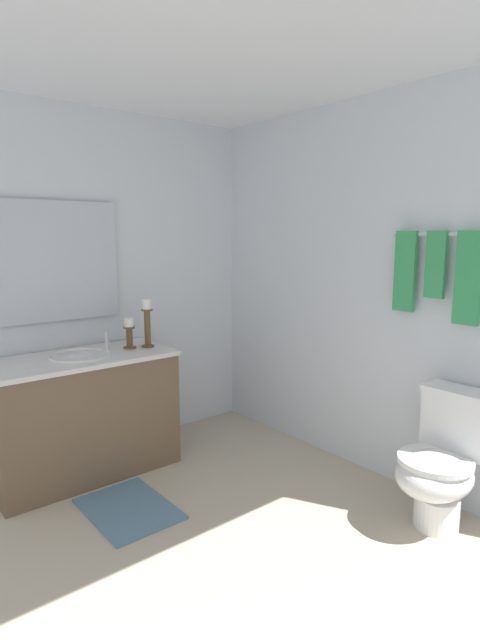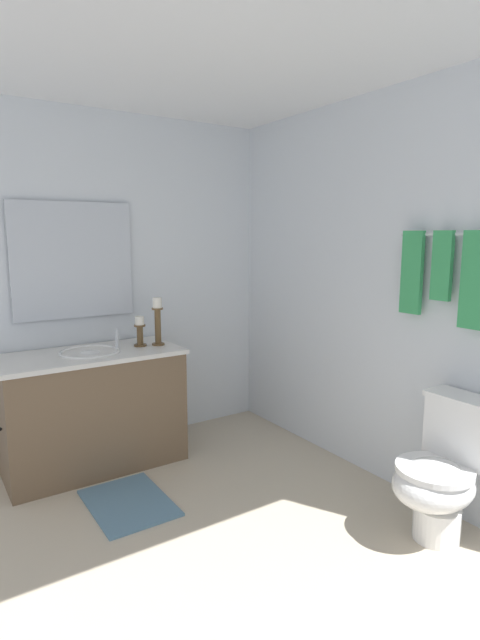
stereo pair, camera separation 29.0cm
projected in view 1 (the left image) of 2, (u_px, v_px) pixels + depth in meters
name	position (u px, v px, depth m)	size (l,w,h in m)	color
floor	(194.00, 533.00, 2.70)	(2.74, 2.70, 0.02)	beige
wall_back	(359.00, 289.00, 3.34)	(2.74, 0.04, 2.45)	silver
wall_left	(83.00, 286.00, 3.54)	(0.04, 2.70, 2.45)	silver
ceiling	(186.00, 40.00, 2.29)	(2.74, 2.70, 0.02)	white
vanity_cabinet	(83.00, 415.00, 3.32)	(0.58, 1.20, 0.80)	brown
sink_basin	(80.00, 362.00, 3.26)	(0.40, 0.40, 0.24)	white
mirror	(59.00, 261.00, 3.37)	(0.02, 0.84, 0.80)	silver
candle_holder_tall	(147.00, 322.00, 3.50)	(0.09, 0.09, 0.34)	brown
candle_holder_short	(129.00, 333.00, 3.46)	(0.09, 0.09, 0.21)	brown
toilet	(441.00, 463.00, 2.70)	(0.39, 0.54, 0.75)	white
towel_bar	(439.00, 234.00, 2.80)	(0.02, 0.02, 0.58)	silver
towel_near_vanity	(405.00, 271.00, 2.97)	(0.13, 0.03, 0.47)	#389E59
towel_center	(436.00, 265.00, 2.82)	(0.12, 0.03, 0.38)	#389E59
towel_near_corner	(468.00, 278.00, 2.68)	(0.14, 0.03, 0.51)	#389E59
bath_mat	(129.00, 509.00, 2.91)	(0.60, 0.44, 0.02)	slate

